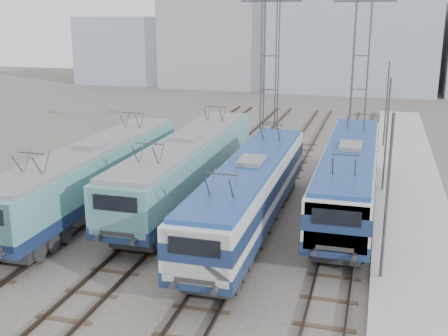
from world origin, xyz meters
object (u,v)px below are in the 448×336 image
Objects in this scene: locomotive_far_left at (91,172)px; locomotive_center_right at (250,190)px; catenary_tower_east at (360,67)px; mast_front at (387,201)px; mast_mid at (386,138)px; mast_rear at (386,106)px; locomotive_center_left at (187,164)px; locomotive_far_right at (349,173)px; catenary_tower_west at (270,68)px.

locomotive_far_left is 1.03× the size of locomotive_center_right.
catenary_tower_east is 22.32m from mast_front.
mast_front and mast_mid have the same top height.
mast_front reaches higher than locomotive_far_left.
mast_front is 24.00m from mast_rear.
catenary_tower_east is (8.75, 14.61, 4.36)m from locomotive_center_left.
mast_front is (6.35, -3.89, 1.27)m from locomotive_center_right.
locomotive_center_left is 17.58m from catenary_tower_east.
mast_rear is at bearing 90.00° from mast_front.
locomotive_center_right is 10.38m from mast_mid.
locomotive_center_left is 2.63× the size of mast_front.
locomotive_center_left is 2.63× the size of mast_rear.
mast_mid is at bearing 25.81° from locomotive_far_left.
mast_mid is (15.35, 7.42, 1.27)m from locomotive_far_left.
catenary_tower_east reaches higher than locomotive_center_left.
catenary_tower_east reaches higher than mast_rear.
mast_front is (15.35, -4.58, 1.27)m from locomotive_far_left.
locomotive_center_left reaches higher than locomotive_far_right.
locomotive_center_left is at bearing -175.17° from locomotive_far_right.
mast_rear is at bearing 51.68° from locomotive_far_left.
locomotive_far_left is at bearing -147.95° from locomotive_center_left.
mast_rear is (8.60, 4.00, -3.14)m from catenary_tower_west.
locomotive_far_right is (9.00, 0.76, -0.02)m from locomotive_center_left.
mast_front is at bearing -90.00° from mast_rear.
catenary_tower_west is at bearing -155.06° from mast_rear.
locomotive_far_left is 1.01× the size of locomotive_far_right.
locomotive_center_left is at bearing -120.92° from catenary_tower_east.
mast_mid is 12.00m from mast_rear.
locomotive_far_left is 2.56× the size of mast_mid.
mast_rear is at bearing 56.84° from locomotive_center_left.
mast_rear is (0.00, 24.00, 0.00)m from mast_front.
locomotive_far_left is 2.56× the size of mast_rear.
locomotive_far_right is 8.45m from mast_front.
locomotive_center_right is (4.50, -3.50, -0.06)m from locomotive_center_left.
locomotive_far_left is at bearing -113.64° from catenary_tower_west.
locomotive_far_right is at bearing -115.69° from mast_mid.
locomotive_center_left is 2.63× the size of mast_mid.
mast_mid reaches higher than locomotive_far_right.
locomotive_center_right is 21.13m from mast_rear.
mast_front reaches higher than locomotive_far_right.
locomotive_far_left is at bearing -154.19° from mast_mid.
locomotive_far_right is at bearing 4.83° from locomotive_center_left.
mast_front reaches higher than locomotive_center_left.
mast_rear is (1.85, 15.85, 1.23)m from locomotive_far_right.
catenary_tower_west is at bearing 137.07° from mast_mid.
catenary_tower_east is 10.69m from mast_mid.
mast_rear is at bearing 72.48° from locomotive_center_right.
mast_front is at bearing -84.55° from catenary_tower_east.
mast_mid is (0.00, 12.00, 0.00)m from mast_front.
locomotive_far_left reaches higher than locomotive_center_right.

